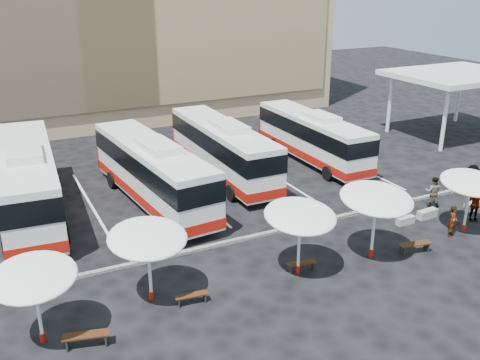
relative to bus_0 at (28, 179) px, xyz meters
name	(u,v)px	position (x,y,z in m)	size (l,w,h in m)	color
ground	(249,244)	(9.12, -8.50, -2.12)	(120.00, 120.00, 0.00)	black
service_canopy	(457,76)	(33.12, 1.50, 2.75)	(10.00, 8.00, 5.20)	white
curb_divider	(244,238)	(9.12, -8.00, -2.04)	(34.00, 0.25, 0.15)	black
bay_lines	(190,190)	(9.12, -0.50, -2.11)	(24.15, 12.00, 0.01)	white
bus_0	(28,179)	(0.00, 0.00, 0.00)	(3.72, 13.23, 4.15)	white
bus_1	(152,170)	(6.54, -1.41, -0.11)	(3.73, 12.59, 3.94)	white
bus_2	(222,148)	(11.99, 0.83, -0.15)	(2.88, 12.16, 3.86)	white
bus_3	(312,136)	(19.01, 0.91, -0.26)	(2.75, 11.46, 3.63)	white
sunshade_0	(33,277)	(-1.03, -11.90, 0.57)	(3.49, 3.52, 3.16)	white
sunshade_1	(147,238)	(3.33, -11.04, 0.68)	(3.35, 3.39, 3.30)	white
sunshade_2	(300,216)	(9.81, -11.93, 0.68)	(3.23, 3.27, 3.29)	white
sunshade_3	(376,199)	(13.71, -12.20, 0.85)	(3.66, 3.70, 3.50)	white
sunshade_4	(471,183)	(19.79, -12.18, 0.57)	(3.93, 3.95, 3.17)	white
wood_bench_0	(86,337)	(0.35, -12.88, -1.73)	(1.72, 0.85, 0.51)	black
wood_bench_1	(191,297)	(4.69, -12.04, -1.80)	(1.39, 0.52, 0.42)	black
wood_bench_2	(301,264)	(10.06, -11.83, -1.80)	(1.42, 0.64, 0.42)	black
wood_bench_3	(415,245)	(15.82, -12.82, -1.73)	(1.71, 0.73, 0.51)	black
conc_bench_0	(405,220)	(17.68, -10.17, -1.92)	(1.07, 0.36, 0.40)	gray
conc_bench_1	(427,214)	(19.29, -10.11, -1.89)	(1.24, 0.41, 0.46)	gray
conc_bench_2	(472,206)	(22.41, -10.41, -1.90)	(1.14, 0.38, 0.43)	gray
passenger_0	(453,221)	(18.76, -12.30, -1.30)	(0.60, 0.39, 1.64)	black
passenger_1	(434,192)	(20.71, -9.04, -1.22)	(0.87, 0.68, 1.80)	black
passenger_2	(475,205)	(21.24, -11.49, -1.18)	(1.10, 0.46, 1.88)	black
passenger_3	(472,180)	(24.09, -8.75, -1.17)	(1.23, 0.70, 1.90)	black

